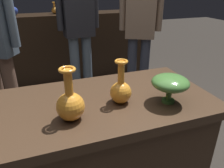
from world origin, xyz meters
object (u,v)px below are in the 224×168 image
Objects in this scene: shelf_vase_center at (55,10)px; visitor_near_right at (140,23)px; vase_tall_behind at (70,104)px; shelf_vase_left at (14,10)px; vase_left_accent at (170,83)px; visitor_center_back at (79,21)px; shelf_vase_right at (91,6)px; vase_centerpiece at (121,90)px.

visitor_near_right is (0.82, -0.99, -0.07)m from shelf_vase_center.
vase_tall_behind is at bearing -94.80° from shelf_vase_center.
shelf_vase_left is 1.69m from visitor_near_right.
visitor_near_right reaches higher than vase_tall_behind.
visitor_center_back is (-0.15, 1.56, 0.09)m from vase_left_accent.
shelf_vase_center is (-0.32, 2.35, 0.13)m from vase_left_accent.
shelf_vase_left is (-0.32, 2.37, 0.17)m from vase_tall_behind.
shelf_vase_left is at bearing -179.58° from shelf_vase_right.
visitor_center_back is (0.17, -0.79, -0.04)m from shelf_vase_center.
vase_centerpiece is 2.28m from shelf_vase_center.
shelf_vase_right is at bearing -46.43° from visitor_near_right.
vase_centerpiece is at bearing -75.48° from shelf_vase_left.
vase_left_accent is 1.45m from visitor_near_right.
shelf_vase_left is (-0.60, 2.30, 0.18)m from vase_centerpiece.
visitor_center_back is (-0.35, -0.83, -0.07)m from shelf_vase_right.
visitor_center_back is (0.69, -0.83, -0.06)m from shelf_vase_left.
shelf_vase_left is (-0.52, 0.03, 0.01)m from shelf_vase_center.
shelf_vase_right is at bearing 4.54° from shelf_vase_center.
vase_left_accent is at bearing 97.30° from visitor_near_right.
shelf_vase_right is (0.20, 2.39, 0.16)m from vase_left_accent.
vase_left_accent is at bearing 89.85° from visitor_center_back.
vase_centerpiece is 2.36m from shelf_vase_right.
vase_tall_behind is 2.40m from shelf_vase_left.
shelf_vase_center is 0.09× the size of visitor_center_back.
vase_centerpiece is at bearing 160.87° from vase_left_accent.
shelf_vase_right reaches higher than vase_left_accent.
vase_tall_behind is 2.35m from shelf_vase_center.
vase_centerpiece is at bearing 87.42° from visitor_near_right.
shelf_vase_left reaches higher than shelf_vase_center.
shelf_vase_left reaches higher than vase_tall_behind.
visitor_near_right is at bearing 69.78° from vase_left_accent.
shelf_vase_right is 1.04m from shelf_vase_left.
vase_tall_behind is at bearing -82.22° from shelf_vase_left.
shelf_vase_left is 0.13× the size of visitor_near_right.
vase_left_accent is 0.12× the size of visitor_center_back.
visitor_near_right is (0.30, -1.03, -0.10)m from shelf_vase_right.
shelf_vase_center is at bearing 85.20° from vase_tall_behind.
visitor_center_back is (0.09, 1.48, 0.13)m from vase_centerpiece.
shelf_vase_left reaches higher than vase_left_accent.
visitor_center_back is at bearing -50.25° from shelf_vase_left.
vase_tall_behind is 0.15× the size of visitor_center_back.
vase_tall_behind is 1.69m from visitor_near_right.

